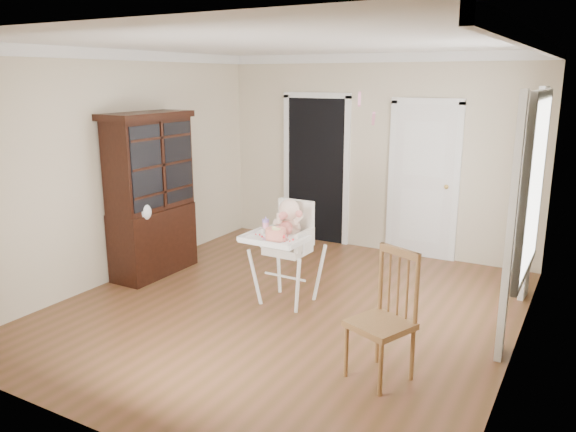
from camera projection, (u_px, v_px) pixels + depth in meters
The scene contains 16 objects.
floor at pixel (286, 308), 5.97m from camera, with size 5.00×5.00×0.00m, color brown.
ceiling at pixel (286, 43), 5.32m from camera, with size 5.00×5.00×0.00m, color white.
wall_back at pixel (375, 154), 7.76m from camera, with size 4.50×4.50×0.00m, color beige.
wall_left at pixel (123, 166), 6.71m from camera, with size 5.00×5.00×0.00m, color beige.
wall_right at pixel (526, 208), 4.57m from camera, with size 5.00×5.00×0.00m, color beige.
crown_molding at pixel (286, 50), 5.33m from camera, with size 4.50×5.00×0.12m, color white, non-canonical shape.
doorway at pixel (316, 167), 8.23m from camera, with size 1.06×0.05×2.22m.
closet_door at pixel (423, 182), 7.48m from camera, with size 0.96×0.09×2.13m.
window_right at pixel (528, 197), 5.30m from camera, with size 0.13×1.84×2.30m.
high_chair at pixel (287, 241), 5.97m from camera, with size 0.67×0.81×1.13m.
baby at pixel (289, 224), 5.95m from camera, with size 0.33×0.26×0.53m.
cake at pixel (276, 234), 5.66m from camera, with size 0.27×0.27×0.12m.
sippy_cup at pixel (266, 225), 5.96m from camera, with size 0.07×0.07×0.17m.
china_cabinet at pixel (151, 195), 6.82m from camera, with size 0.53×1.18×1.99m.
dining_chair at pixel (383, 320), 4.49m from camera, with size 0.57×0.57×1.07m.
streamer at pixel (359, 99), 6.29m from camera, with size 0.03×0.50×0.02m, color pink, non-canonical shape.
Camera 1 is at (2.74, -4.84, 2.39)m, focal length 35.00 mm.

